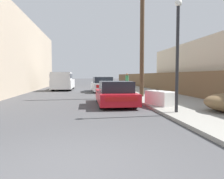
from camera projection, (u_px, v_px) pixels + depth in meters
ground_plane at (65, 170)px, 3.47m from camera, size 220.00×220.00×0.00m
sidewalk_curb at (126, 87)px, 27.38m from camera, size 4.20×63.00×0.12m
discarded_fridge at (160, 98)px, 10.29m from camera, size 1.13×1.72×0.68m
parked_sports_car_red at (115, 94)px, 11.14m from camera, size 1.79×4.31×1.22m
car_parked_mid at (102, 85)px, 20.26m from camera, size 2.00×4.69×1.38m
pickup_truck at (63, 81)px, 22.43m from camera, size 2.05×5.59×1.83m
utility_pole at (142, 32)px, 14.29m from camera, size 1.80×0.28×8.21m
street_lamp at (178, 47)px, 8.09m from camera, size 0.26×0.26×4.17m
wooden_fence at (146, 80)px, 25.14m from camera, size 0.08×41.73×1.64m
pedestrian at (127, 81)px, 23.40m from camera, size 0.34×0.34×1.63m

